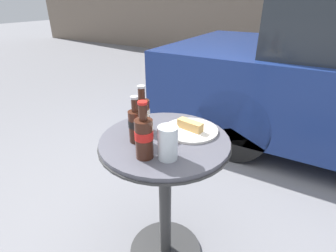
{
  "coord_description": "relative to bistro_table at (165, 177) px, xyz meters",
  "views": [
    {
      "loc": [
        0.54,
        -0.89,
        1.32
      ],
      "look_at": [
        0.0,
        0.03,
        0.79
      ],
      "focal_mm": 28.0,
      "sensor_mm": 36.0,
      "label": 1
    }
  ],
  "objects": [
    {
      "name": "cola_bottle_right",
      "position": [
        -0.09,
        -0.08,
        0.3
      ],
      "size": [
        0.07,
        0.07,
        0.21
      ],
      "color": "#3D1E14",
      "rests_on": "bistro_table"
    },
    {
      "name": "bistro_table",
      "position": [
        0.0,
        0.0,
        0.0
      ],
      "size": [
        0.6,
        0.6,
        0.74
      ],
      "color": "#333333",
      "rests_on": "ground_plane"
    },
    {
      "name": "cola_bottle_center",
      "position": [
        0.01,
        -0.17,
        0.31
      ],
      "size": [
        0.07,
        0.07,
        0.24
      ],
      "color": "#3D1E14",
      "rests_on": "bistro_table"
    },
    {
      "name": "cola_bottle_left",
      "position": [
        -0.13,
        0.02,
        0.3
      ],
      "size": [
        0.07,
        0.07,
        0.22
      ],
      "color": "#3D1E14",
      "rests_on": "bistro_table"
    },
    {
      "name": "lunch_plate_near",
      "position": [
        0.07,
        0.12,
        0.23
      ],
      "size": [
        0.26,
        0.26,
        0.06
      ],
      "color": "silver",
      "rests_on": "bistro_table"
    },
    {
      "name": "drinking_glass",
      "position": [
        0.09,
        -0.13,
        0.28
      ],
      "size": [
        0.08,
        0.08,
        0.14
      ],
      "color": "#C68923",
      "rests_on": "bistro_table"
    },
    {
      "name": "ground_plane",
      "position": [
        0.0,
        0.0,
        -0.53
      ],
      "size": [
        30.0,
        30.0,
        0.0
      ],
      "primitive_type": "plane",
      "color": "slate"
    }
  ]
}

